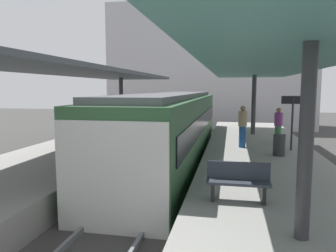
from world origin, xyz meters
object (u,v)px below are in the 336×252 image
passenger_near_bench (278,125)px  litter_bin (279,145)px  platform_bench (238,180)px  passenger_mid_platform (243,126)px  commuter_train (173,128)px  platform_sign (293,111)px

passenger_near_bench → litter_bin: bearing=-96.7°
platform_bench → passenger_mid_platform: (0.30, 6.73, 0.46)m
passenger_near_bench → commuter_train: bearing=-170.5°
passenger_mid_platform → commuter_train: bearing=172.2°
platform_sign → passenger_near_bench: platform_sign is taller
passenger_near_bench → platform_bench: bearing=-103.6°
platform_bench → litter_bin: 5.49m
commuter_train → passenger_near_bench: (4.71, 0.78, 0.12)m
commuter_train → passenger_mid_platform: (3.09, -0.42, 0.20)m
commuter_train → passenger_mid_platform: bearing=-7.8°
commuter_train → litter_bin: 4.79m
litter_bin → passenger_near_bench: 2.74m
platform_sign → passenger_mid_platform: size_ratio=1.24×
platform_bench → litter_bin: platform_bench is taller
commuter_train → litter_bin: bearing=-23.4°
litter_bin → passenger_near_bench: passenger_near_bench is taller
commuter_train → platform_bench: size_ratio=11.06×
platform_sign → passenger_near_bench: 1.67m
commuter_train → platform_sign: 5.16m
litter_bin → passenger_mid_platform: bearing=131.5°
commuter_train → litter_bin: size_ratio=19.35×
passenger_mid_platform → platform_sign: bearing=-7.1°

